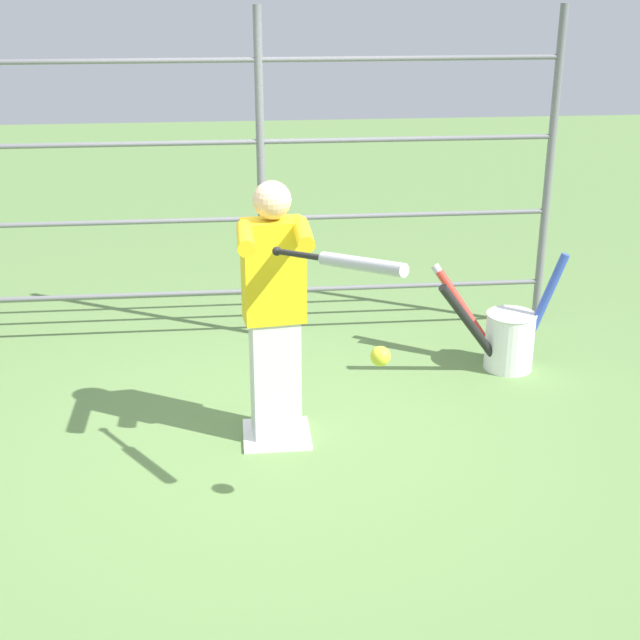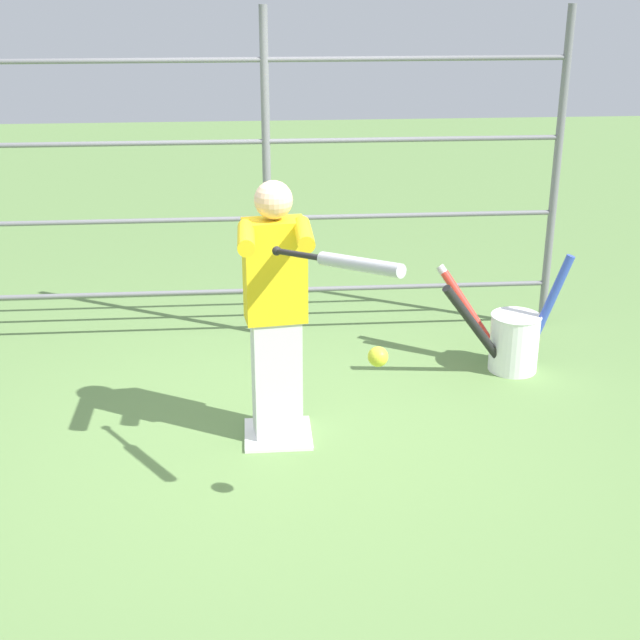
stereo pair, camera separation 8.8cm
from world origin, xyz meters
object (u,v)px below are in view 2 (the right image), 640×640
batter (276,306)px  softball_in_flight (378,357)px  baseball_bat_swinging (349,263)px  bat_bucket (510,337)px

batter → softball_in_flight: 1.08m
baseball_bat_swinging → bat_bucket: (-1.32, -1.66, -1.11)m
softball_in_flight → bat_bucket: 2.29m
bat_bucket → baseball_bat_swinging: bearing=51.5°
batter → baseball_bat_swinging: batter is taller
batter → bat_bucket: 1.94m
baseball_bat_swinging → bat_bucket: size_ratio=0.78×
batter → bat_bucket: (-1.64, -0.85, -0.60)m
batter → baseball_bat_swinging: (-0.32, 0.82, 0.51)m
baseball_bat_swinging → softball_in_flight: (-0.12, 0.16, -0.41)m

